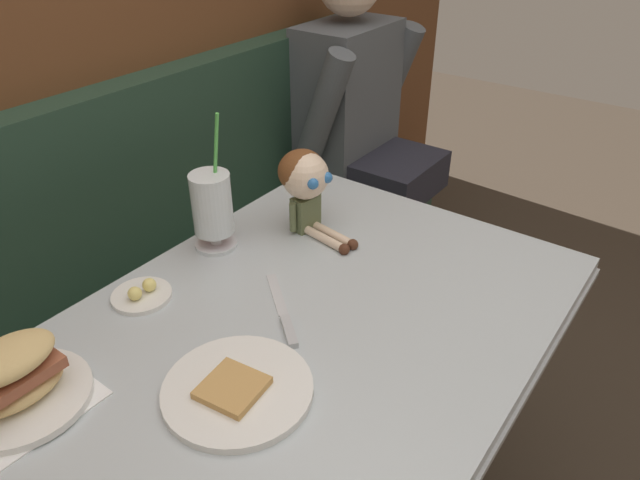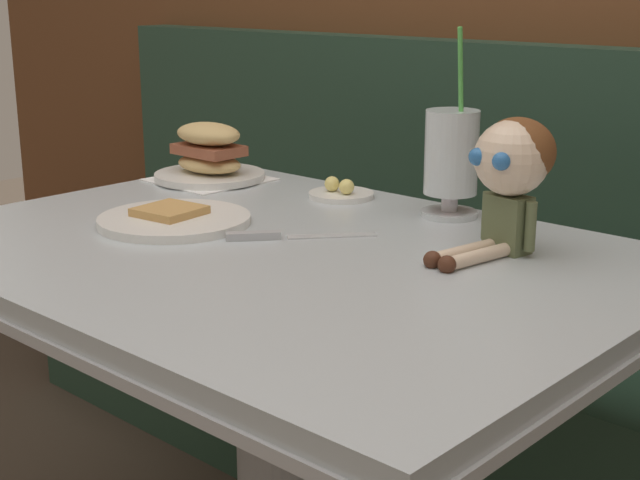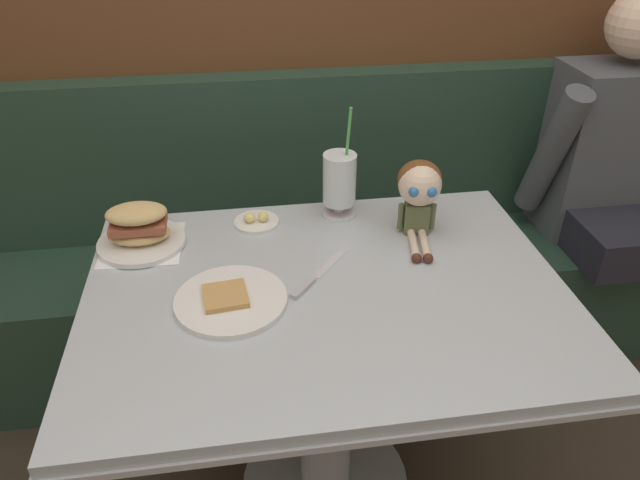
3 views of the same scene
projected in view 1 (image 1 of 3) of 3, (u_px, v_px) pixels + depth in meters
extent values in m
cube|color=#233D2D|center=(146.00, 380.00, 1.70)|extent=(2.60, 0.48, 0.45)
cube|color=#233D2D|center=(67.00, 209.00, 1.53)|extent=(2.60, 0.10, 0.55)
cube|color=#B2BCC1|center=(307.00, 325.00, 1.14)|extent=(1.10, 0.80, 0.03)
cube|color=#B7BABF|center=(307.00, 334.00, 1.16)|extent=(1.11, 0.81, 0.02)
cylinder|color=#A5A8AD|center=(309.00, 447.00, 1.33)|extent=(0.14, 0.14, 0.65)
cylinder|color=white|center=(238.00, 389.00, 0.97)|extent=(0.25, 0.25, 0.01)
cube|color=tan|center=(232.00, 388.00, 0.96)|extent=(0.11, 0.11, 0.01)
cylinder|color=silver|center=(216.00, 244.00, 1.35)|extent=(0.10, 0.10, 0.01)
cylinder|color=silver|center=(215.00, 237.00, 1.34)|extent=(0.03, 0.03, 0.03)
cylinder|color=silver|center=(212.00, 204.00, 1.30)|extent=(0.09, 0.09, 0.14)
cylinder|color=pink|center=(212.00, 210.00, 1.31)|extent=(0.08, 0.08, 0.11)
cylinder|color=#51B74C|center=(215.00, 161.00, 1.26)|extent=(0.02, 0.04, 0.22)
cube|color=white|center=(23.00, 401.00, 0.96)|extent=(0.21, 0.21, 0.00)
cylinder|color=white|center=(22.00, 398.00, 0.95)|extent=(0.22, 0.22, 0.01)
ellipsoid|color=tan|center=(18.00, 387.00, 0.94)|extent=(0.15, 0.10, 0.04)
cube|color=#995138|center=(13.00, 374.00, 0.93)|extent=(0.14, 0.09, 0.02)
ellipsoid|color=tan|center=(7.00, 359.00, 0.91)|extent=(0.15, 0.10, 0.04)
cylinder|color=white|center=(142.00, 296.00, 1.19)|extent=(0.12, 0.12, 0.01)
sphere|color=#F4E07A|center=(135.00, 294.00, 1.16)|extent=(0.03, 0.03, 0.03)
sphere|color=#F4E07A|center=(149.00, 285.00, 1.19)|extent=(0.03, 0.03, 0.03)
cube|color=silver|center=(277.00, 294.00, 1.20)|extent=(0.11, 0.12, 0.00)
cube|color=#B2B5BA|center=(289.00, 331.00, 1.10)|extent=(0.07, 0.08, 0.01)
cube|color=#5B6642|center=(306.00, 213.00, 1.40)|extent=(0.07, 0.05, 0.08)
sphere|color=beige|center=(305.00, 175.00, 1.35)|extent=(0.11, 0.11, 0.11)
ellipsoid|color=brown|center=(301.00, 171.00, 1.35)|extent=(0.13, 0.12, 0.10)
sphere|color=#2D6BB2|center=(313.00, 184.00, 1.31)|extent=(0.03, 0.03, 0.03)
sphere|color=#2D6BB2|center=(327.00, 178.00, 1.33)|extent=(0.03, 0.03, 0.03)
cylinder|color=beige|center=(325.00, 239.00, 1.36)|extent=(0.04, 0.12, 0.02)
cylinder|color=beige|center=(334.00, 235.00, 1.38)|extent=(0.04, 0.12, 0.02)
sphere|color=#4C2819|center=(344.00, 249.00, 1.33)|extent=(0.03, 0.03, 0.03)
sphere|color=#4C2819|center=(353.00, 245.00, 1.34)|extent=(0.03, 0.03, 0.03)
cylinder|color=#5B6642|center=(293.00, 217.00, 1.37)|extent=(0.02, 0.02, 0.07)
cylinder|color=#5B6642|center=(318.00, 205.00, 1.42)|extent=(0.02, 0.02, 0.07)
cube|color=#4C5156|center=(347.00, 105.00, 2.17)|extent=(0.38, 0.24, 0.58)
cube|color=#23232D|center=(385.00, 172.00, 2.20)|extent=(0.34, 0.36, 0.14)
cylinder|color=#4C5156|center=(321.00, 118.00, 1.97)|extent=(0.09, 0.25, 0.48)
cylinder|color=#4C5156|center=(391.00, 84.00, 2.29)|extent=(0.09, 0.25, 0.48)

